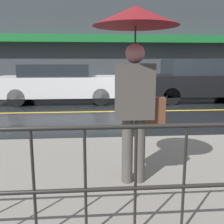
# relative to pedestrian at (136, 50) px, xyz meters

# --- Properties ---
(ground_plane) EXTENTS (80.00, 80.00, 0.00)m
(ground_plane) POSITION_rel_pedestrian_xyz_m (1.65, 5.05, -1.66)
(ground_plane) COLOR black
(sidewalk_far) EXTENTS (28.00, 2.12, 0.11)m
(sidewalk_far) POSITION_rel_pedestrian_xyz_m (1.65, 9.28, -1.60)
(sidewalk_far) COLOR slate
(sidewalk_far) RESTS_ON ground_plane
(lane_marking) EXTENTS (25.20, 0.12, 0.01)m
(lane_marking) POSITION_rel_pedestrian_xyz_m (1.65, 5.05, -1.65)
(lane_marking) COLOR gold
(lane_marking) RESTS_ON ground_plane
(building_storefront) EXTENTS (28.00, 0.85, 6.06)m
(building_storefront) POSITION_rel_pedestrian_xyz_m (1.65, 10.46, 1.35)
(building_storefront) COLOR #383D42
(building_storefront) RESTS_ON ground_plane
(pedestrian) EXTENTS (0.94, 0.94, 2.01)m
(pedestrian) POSITION_rel_pedestrian_xyz_m (0.00, 0.00, 0.00)
(pedestrian) COLOR #4C4742
(pedestrian) RESTS_ON sidewalk_near
(car_white) EXTENTS (4.69, 1.76, 1.42)m
(car_white) POSITION_rel_pedestrian_xyz_m (-1.65, 7.03, -0.93)
(car_white) COLOR silver
(car_white) RESTS_ON ground_plane
(car_black) EXTENTS (4.50, 1.95, 1.61)m
(car_black) POSITION_rel_pedestrian_xyz_m (3.70, 7.03, -0.85)
(car_black) COLOR black
(car_black) RESTS_ON ground_plane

